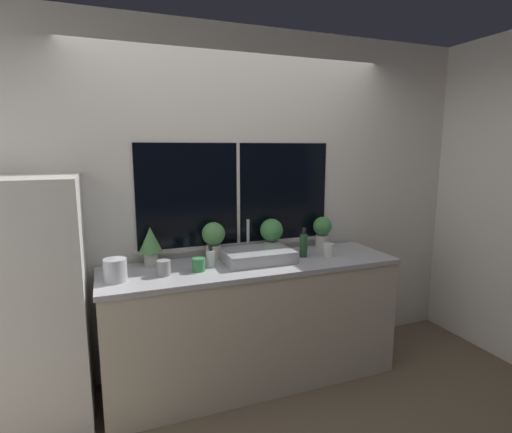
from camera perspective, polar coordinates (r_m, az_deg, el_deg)
ground_plane at (r=3.14m, az=1.72°, el=-24.81°), size 14.00×14.00×0.00m
wall_back at (r=3.24m, az=-2.77°, el=2.17°), size 8.00×0.09×2.70m
wall_right at (r=4.99m, az=17.77°, el=4.42°), size 0.06×7.00×2.70m
counter at (r=3.15m, az=-0.43°, el=-14.83°), size 2.20×0.63×0.93m
refrigerator at (r=2.92m, az=-29.82°, el=-11.08°), size 0.69×0.65×1.61m
sink at (r=3.02m, az=0.20°, el=-5.56°), size 0.51×0.41×0.29m
potted_plant_far_left at (r=3.00m, az=-14.83°, el=-3.62°), size 0.17×0.17×0.28m
potted_plant_center_left at (r=3.09m, az=-6.08°, el=-2.96°), size 0.18×0.18×0.28m
potted_plant_center_right at (r=3.24m, az=2.23°, el=-2.36°), size 0.19×0.19×0.28m
potted_plant_far_right at (r=3.45m, az=9.47°, el=-1.91°), size 0.16×0.16×0.27m
soap_bottle at (r=2.89m, az=-6.50°, el=-5.93°), size 0.06×0.06×0.15m
bottle_tall at (r=3.15m, az=6.81°, el=-4.05°), size 0.06×0.06×0.23m
mug_white at (r=3.22m, az=10.37°, el=-4.70°), size 0.09×0.09×0.10m
mug_grey at (r=2.76m, az=-13.05°, el=-7.16°), size 0.09×0.09×0.10m
mug_green at (r=2.81m, az=-8.21°, el=-6.81°), size 0.09×0.09×0.09m
kettle at (r=2.72m, az=-19.46°, el=-7.10°), size 0.15×0.15×0.16m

